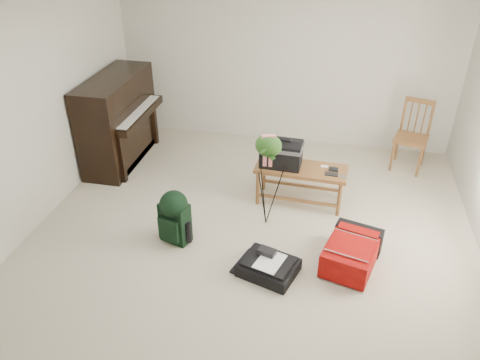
% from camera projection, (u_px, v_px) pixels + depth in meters
% --- Properties ---
extents(floor, '(5.00, 5.50, 0.01)m').
position_uv_depth(floor, '(248.00, 245.00, 5.20)').
color(floor, '#BEAE99').
rests_on(floor, ground).
extents(ceiling, '(5.00, 5.50, 0.01)m').
position_uv_depth(ceiling, '(251.00, 12.00, 3.91)').
color(ceiling, white).
rests_on(ceiling, wall_back).
extents(wall_back, '(5.00, 0.04, 2.50)m').
position_uv_depth(wall_back, '(285.00, 62.00, 6.85)').
color(wall_back, beige).
rests_on(wall_back, floor).
extents(wall_left, '(0.04, 5.50, 2.50)m').
position_uv_depth(wall_left, '(20.00, 123.00, 5.00)').
color(wall_left, beige).
rests_on(wall_left, floor).
extents(piano, '(0.71, 1.50, 1.25)m').
position_uv_depth(piano, '(119.00, 122.00, 6.62)').
color(piano, black).
rests_on(piano, floor).
extents(bench, '(1.13, 0.50, 0.85)m').
position_uv_depth(bench, '(287.00, 159.00, 5.67)').
color(bench, brown).
rests_on(bench, floor).
extents(dining_chair, '(0.52, 0.52, 0.98)m').
position_uv_depth(dining_chair, '(411.00, 136.00, 6.48)').
color(dining_chair, brown).
rests_on(dining_chair, floor).
extents(red_suitcase, '(0.65, 0.83, 0.31)m').
position_uv_depth(red_suitcase, '(351.00, 249.00, 4.89)').
color(red_suitcase, '#A00E06').
rests_on(red_suitcase, floor).
extents(black_duffel, '(0.66, 0.59, 0.23)m').
position_uv_depth(black_duffel, '(268.00, 266.00, 4.79)').
color(black_duffel, black).
rests_on(black_duffel, floor).
extents(green_backpack, '(0.36, 0.34, 0.64)m').
position_uv_depth(green_backpack, '(174.00, 215.00, 5.11)').
color(green_backpack, black).
rests_on(green_backpack, floor).
extents(flower_stand, '(0.42, 0.42, 1.19)m').
position_uv_depth(flower_stand, '(267.00, 181.00, 5.27)').
color(flower_stand, black).
rests_on(flower_stand, floor).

